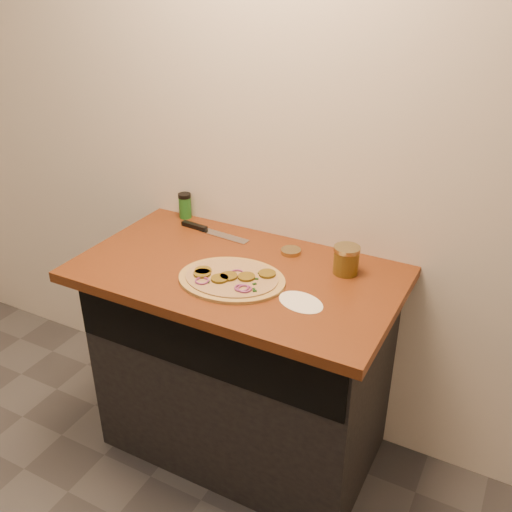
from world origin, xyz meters
The scene contains 8 objects.
cabinet centered at (0.00, 1.45, 0.43)m, with size 1.10×0.60×0.86m, color black.
countertop centered at (0.00, 1.42, 0.88)m, with size 1.20×0.70×0.04m, color brown.
pizza centered at (0.03, 1.33, 0.91)m, with size 0.43×0.43×0.03m.
chefs_knife centered at (-0.27, 1.64, 0.91)m, with size 0.33×0.06×0.02m.
mason_jar_lid centered at (0.12, 1.62, 0.91)m, with size 0.08×0.08×0.02m, color tan.
salsa_jar centered at (0.36, 1.58, 0.95)m, with size 0.10×0.10×0.11m.
spice_shaker centered at (-0.44, 1.72, 0.96)m, with size 0.06×0.06×0.11m.
flour_spill centered at (0.30, 1.31, 0.90)m, with size 0.17×0.17×0.00m, color white.
Camera 1 is at (0.92, -0.18, 1.93)m, focal length 40.00 mm.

